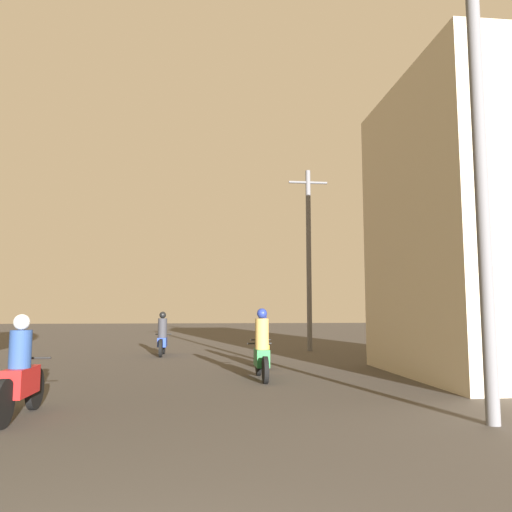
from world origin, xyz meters
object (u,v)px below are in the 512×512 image
(motorcycle_green, at_px, (262,351))
(motorcycle_red, at_px, (21,376))
(building_right_near, at_px, (495,227))
(utility_pole_near, at_px, (480,150))
(utility_pole_far, at_px, (309,255))
(motorcycle_blue, at_px, (162,338))
(motorcycle_yellow, at_px, (262,345))

(motorcycle_green, bearing_deg, motorcycle_red, -131.54)
(motorcycle_red, xyz_separation_m, building_right_near, (10.12, 3.77, 3.11))
(motorcycle_red, bearing_deg, utility_pole_near, -1.56)
(utility_pole_far, bearing_deg, utility_pole_near, -90.76)
(motorcycle_red, bearing_deg, motorcycle_blue, 90.81)
(motorcycle_yellow, height_order, utility_pole_near, utility_pole_near)
(motorcycle_red, bearing_deg, building_right_near, 28.57)
(building_right_near, bearing_deg, motorcycle_green, 179.57)
(motorcycle_red, bearing_deg, utility_pole_far, 67.22)
(utility_pole_far, bearing_deg, building_right_near, -68.68)
(utility_pole_far, bearing_deg, motorcycle_green, -110.01)
(motorcycle_yellow, height_order, utility_pole_far, utility_pole_far)
(motorcycle_yellow, relative_size, motorcycle_blue, 1.01)
(motorcycle_yellow, height_order, building_right_near, building_right_near)
(motorcycle_yellow, xyz_separation_m, utility_pole_near, (2.38, -7.54, 3.39))
(building_right_near, bearing_deg, motorcycle_yellow, 155.37)
(motorcycle_blue, distance_m, building_right_near, 11.39)
(building_right_near, bearing_deg, utility_pole_far, 111.32)
(motorcycle_green, height_order, motorcycle_yellow, motorcycle_green)
(motorcycle_red, height_order, motorcycle_green, motorcycle_green)
(motorcycle_red, distance_m, building_right_near, 11.24)
(building_right_near, xyz_separation_m, utility_pole_far, (-3.10, 7.95, 0.11))
(utility_pole_far, bearing_deg, motorcycle_red, -120.92)
(motorcycle_red, distance_m, motorcycle_green, 5.63)
(motorcycle_red, distance_m, motorcycle_blue, 10.40)
(motorcycle_blue, xyz_separation_m, building_right_near, (8.80, -6.54, 3.11))
(motorcycle_green, bearing_deg, motorcycle_yellow, 88.50)
(motorcycle_blue, bearing_deg, building_right_near, -41.47)
(motorcycle_blue, bearing_deg, motorcycle_green, -71.42)
(motorcycle_blue, relative_size, utility_pole_near, 0.25)
(utility_pole_near, bearing_deg, motorcycle_green, 118.52)
(motorcycle_red, height_order, building_right_near, building_right_near)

